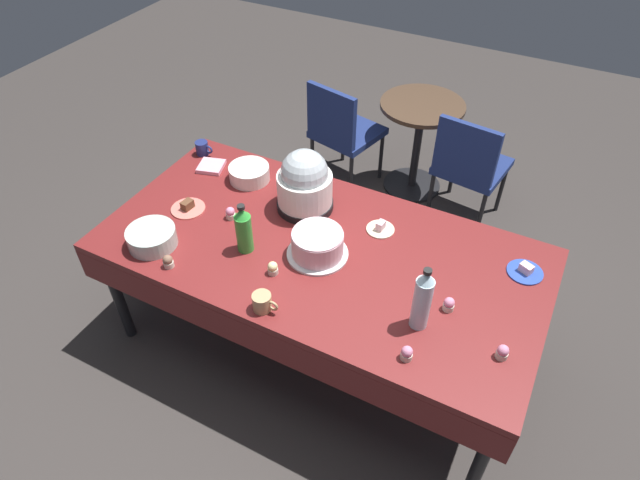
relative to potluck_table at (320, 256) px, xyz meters
The scene contains 23 objects.
ground 0.69m from the potluck_table, ahead, with size 9.00×9.00×0.00m, color #383330.
potluck_table is the anchor object (origin of this frame).
frosted_layer_cake 0.14m from the potluck_table, 76.32° to the right, with size 0.30×0.30×0.14m.
slow_cooker 0.39m from the potluck_table, 131.59° to the left, with size 0.30×0.30×0.35m.
glass_salad_bowl 0.84m from the potluck_table, 154.24° to the right, with size 0.24×0.24×0.09m, color #B2C6BC.
ceramic_snack_bowl 0.70m from the potluck_table, 152.70° to the left, with size 0.23×0.23×0.09m, color silver.
dessert_plate_coral 0.77m from the potluck_table, behind, with size 0.18×0.18×0.05m.
dessert_plate_cream 0.34m from the potluck_table, 50.37° to the left, with size 0.14×0.14×0.05m.
dessert_plate_cobalt 0.98m from the potluck_table, 17.27° to the left, with size 0.17×0.17×0.05m.
cupcake_vanilla 0.53m from the potluck_table, behind, with size 0.05×0.05×0.07m.
cupcake_rose 0.75m from the potluck_table, 34.45° to the right, with size 0.05×0.05×0.07m.
cupcake_mint 0.99m from the potluck_table, 13.93° to the right, with size 0.05×0.05×0.07m.
cupcake_cocoa 0.70m from the potluck_table, ahead, with size 0.05×0.05×0.07m.
cupcake_lemon 0.74m from the potluck_table, 142.33° to the right, with size 0.05×0.05×0.07m.
cupcake_berry 0.30m from the potluck_table, 114.16° to the right, with size 0.05×0.05×0.07m.
soda_bottle_lime_soda 0.41m from the potluck_table, 151.22° to the right, with size 0.08×0.08×0.27m.
soda_bottle_water 0.67m from the potluck_table, 21.17° to the right, with size 0.08×0.08×0.33m.
coffee_mug_navy 1.09m from the potluck_table, 158.03° to the left, with size 0.11×0.08×0.08m.
coffee_mug_tan 0.48m from the potluck_table, 95.12° to the right, with size 0.12×0.09×0.08m.
paper_napkin_stack 0.93m from the potluck_table, 160.65° to the left, with size 0.14×0.14×0.02m, color pink.
maroon_chair_left 1.56m from the potluck_table, 111.49° to the left, with size 0.53×0.53×0.85m.
maroon_chair_right 1.50m from the potluck_table, 74.84° to the left, with size 0.50×0.50×0.85m.
round_cafe_table 1.68m from the potluck_table, 91.72° to the left, with size 0.60×0.60×0.72m.
Camera 1 is at (0.90, -1.74, 2.61)m, focal length 30.72 mm.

